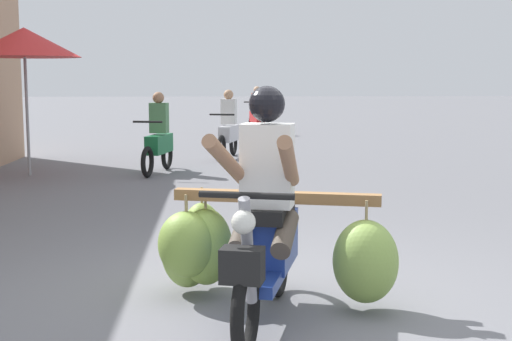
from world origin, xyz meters
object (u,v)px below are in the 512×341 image
object	(u,v)px
motorbike_distant_ahead_left	(159,140)
market_umbrella_near_shop	(24,42)
motorbike_main_loaded	(249,240)
motorbike_distant_far_ahead	(257,115)
motorbike_distant_ahead_right	(228,130)

from	to	relation	value
motorbike_distant_ahead_left	market_umbrella_near_shop	size ratio (longest dim) A/B	0.65
motorbike_main_loaded	motorbike_distant_ahead_left	xyz separation A→B (m)	(-1.23, 7.33, 0.08)
motorbike_distant_far_ahead	motorbike_distant_ahead_right	bearing A→B (deg)	-98.48
motorbike_distant_ahead_left	motorbike_distant_ahead_right	size ratio (longest dim) A/B	1.00
motorbike_main_loaded	motorbike_distant_far_ahead	world-z (taller)	motorbike_main_loaded
motorbike_distant_ahead_left	market_umbrella_near_shop	bearing A→B (deg)	-174.32
motorbike_distant_ahead_left	motorbike_distant_ahead_right	world-z (taller)	same
motorbike_distant_far_ahead	market_umbrella_near_shop	xyz separation A→B (m)	(-4.36, -8.87, 1.65)
motorbike_main_loaded	market_umbrella_near_shop	xyz separation A→B (m)	(-3.39, 7.11, 1.73)
motorbike_distant_ahead_left	motorbike_distant_far_ahead	xyz separation A→B (m)	(2.20, 8.65, 0.00)
motorbike_main_loaded	motorbike_distant_ahead_left	size ratio (longest dim) A/B	1.20
market_umbrella_near_shop	motorbike_distant_far_ahead	bearing A→B (deg)	63.80
motorbike_distant_ahead_right	motorbike_distant_ahead_left	bearing A→B (deg)	-118.73
motorbike_distant_ahead_right	motorbike_distant_far_ahead	world-z (taller)	same
motorbike_distant_far_ahead	motorbike_main_loaded	bearing A→B (deg)	-93.48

